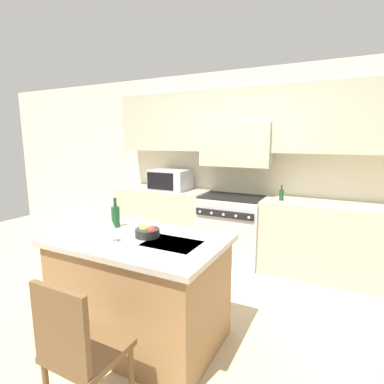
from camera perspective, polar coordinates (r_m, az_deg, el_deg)
The scene contains 12 objects.
ground_plane at distance 3.13m, azimuth -4.06°, elevation -23.53°, with size 10.00×10.00×0.00m, color tan.
back_cabinetry at distance 4.43m, azimuth 9.14°, elevation 8.36°, with size 10.00×0.46×2.70m.
back_counter at distance 4.38m, azimuth 7.73°, elevation -6.69°, with size 3.80×0.62×0.95m.
range_stove at distance 4.36m, azimuth 7.63°, elevation -6.87°, with size 0.88×0.70×0.93m.
microwave at distance 4.67m, azimuth -4.14°, elevation 2.36°, with size 0.59×0.44×0.31m.
kitchen_island at distance 2.74m, azimuth -9.80°, elevation -17.60°, with size 1.43×0.93×0.92m.
island_chair at distance 2.05m, azimuth -20.95°, elevation -25.95°, with size 0.42×0.40×0.97m.
wine_bottle at distance 2.86m, azimuth -14.36°, elevation -4.44°, with size 0.08×0.08×0.28m.
wine_glass_near at distance 2.46m, azimuth -14.95°, elevation -6.61°, with size 0.08×0.08×0.17m.
wine_glass_far at distance 2.72m, azimuth -9.87°, elevation -4.84°, with size 0.08×0.08×0.17m.
fruit_bowl at distance 2.55m, azimuth -8.45°, elevation -7.53°, with size 0.21×0.21×0.10m.
oil_bottle_on_counter at distance 4.01m, azimuth 16.66°, elevation -0.47°, with size 0.06×0.06×0.20m.
Camera 1 is at (1.36, -2.22, 1.73)m, focal length 28.00 mm.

